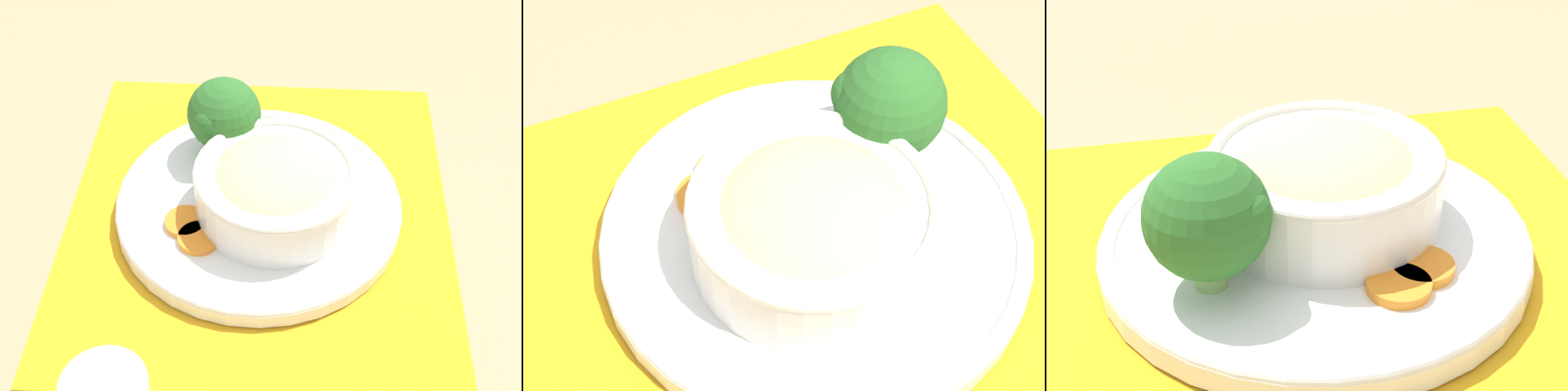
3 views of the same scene
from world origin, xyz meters
The scene contains 7 objects.
ground_plane centered at (0.00, 0.00, 0.00)m, with size 4.00×4.00×0.00m, color tan.
placemat centered at (0.00, 0.00, 0.00)m, with size 0.49×0.45×0.00m.
plate centered at (0.00, 0.00, 0.02)m, with size 0.30×0.30×0.02m.
bowl centered at (-0.01, -0.02, 0.05)m, with size 0.16×0.16×0.07m.
broccoli_floret centered at (0.07, 0.05, 0.07)m, with size 0.08×0.08×0.09m.
carrot_slice_near centered at (-0.05, 0.07, 0.02)m, with size 0.04×0.04×0.01m.
carrot_slice_middle centered at (-0.07, 0.05, 0.02)m, with size 0.04×0.04×0.01m.
Camera 2 is at (-0.13, -0.35, 0.49)m, focal length 60.00 mm.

